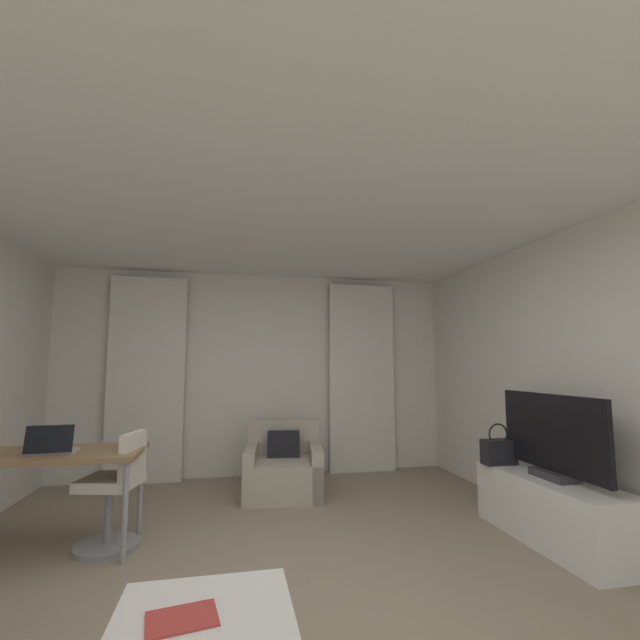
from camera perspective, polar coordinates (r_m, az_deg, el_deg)
The scene contains 14 objects.
ground_plane at distance 3.05m, azimuth -4.16°, elevation -33.58°, with size 12.00×12.00×0.00m, color gray.
wall_window at distance 5.72m, azimuth -8.16°, elevation -7.03°, with size 5.12×0.06×2.60m.
wall_right at distance 3.95m, azimuth 35.74°, elevation -6.51°, with size 0.06×6.12×2.60m.
ceiling at distance 2.96m, azimuth -3.76°, elevation 18.27°, with size 5.12×6.12×0.06m, color white.
curtain_left_panel at distance 5.67m, azimuth -22.20°, elevation -7.17°, with size 0.90×0.06×2.50m.
curtain_right_panel at distance 5.85m, azimuth 5.61°, elevation -7.53°, with size 0.90×0.06×2.50m.
armchair at distance 4.99m, azimuth -4.92°, elevation -19.33°, with size 0.92×0.92×0.77m.
desk at distance 4.01m, azimuth -32.92°, elevation -15.49°, with size 1.39×0.64×0.75m.
desk_chair at distance 3.94m, azimuth -25.76°, elevation -20.43°, with size 0.48×0.48×0.88m.
laptop at distance 3.90m, azimuth -32.20°, elevation -14.21°, with size 0.33×0.26×0.22m.
magazine_open at distance 2.18m, azimuth -17.99°, elevation -33.74°, with size 0.31×0.24×0.01m.
tv_console at distance 4.17m, azimuth 28.64°, elevation -21.41°, with size 0.49×1.34×0.51m.
tv_flatscreen at distance 4.02m, azimuth 28.62°, elevation -13.67°, with size 0.20×1.11×0.67m.
handbag_primary at distance 4.40m, azimuth 22.79°, elevation -15.82°, with size 0.30×0.14×0.37m.
Camera 1 is at (-0.37, -2.68, 1.42)m, focal length 23.93 mm.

